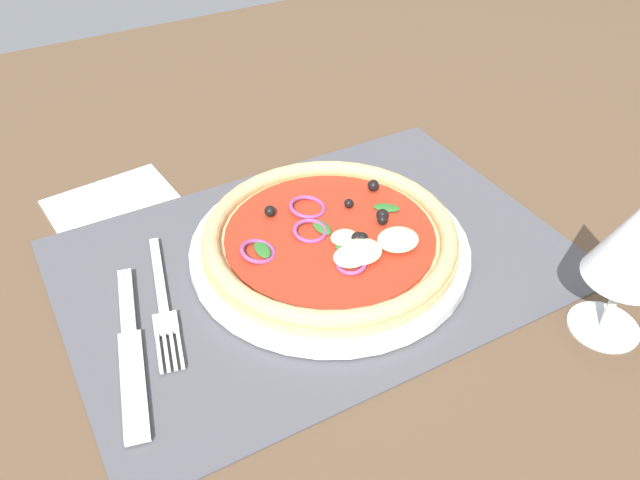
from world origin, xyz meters
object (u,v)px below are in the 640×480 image
Objects in this scene: knife at (131,348)px; napkin at (116,207)px; plate at (331,250)px; pizza at (332,238)px; fork at (163,306)px; wine_glass at (638,240)px.

napkin is at bearing -178.78° from knife.
napkin is at bearing -48.39° from plate.
pizza is 17.67cm from fork.
plate is 1.69cm from pizza.
plate is at bearing 110.01° from knife.
wine_glass reaches higher than knife.
plate is 28.13cm from wine_glass.
napkin is at bearing -49.44° from wine_glass.
wine_glass is at bearing 130.56° from napkin.
pizza is at bearing 120.76° from plate.
napkin is (-0.44, -18.13, -0.44)cm from fork.
pizza is 1.45× the size of fork.
wine_glass reaches higher than napkin.
pizza reaches higher than plate.
napkin is (17.07, -19.25, -2.51)cm from pizza.
pizza is at bearing 99.22° from fork.
wine_glass reaches higher than pizza.
knife is 1.44× the size of napkin.
fork is 0.90× the size of knife.
wine_glass is at bearing 78.27° from knife.
plate is at bearing 99.49° from fork.
pizza reaches higher than knife.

